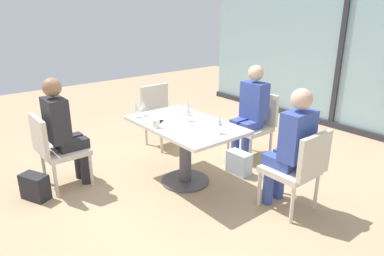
{
  "coord_description": "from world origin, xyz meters",
  "views": [
    {
      "loc": [
        2.92,
        -2.27,
        1.97
      ],
      "look_at": [
        0.0,
        0.1,
        0.65
      ],
      "focal_mm": 32.73,
      "sensor_mm": 36.0,
      "label": 1
    }
  ],
  "objects_px": {
    "person_near_window": "(251,109)",
    "wine_glass_0": "(187,104)",
    "chair_far_left": "(161,112)",
    "chair_front_left": "(55,147)",
    "chair_far_right": "(299,167)",
    "wine_glass_2": "(143,105)",
    "person_front_left": "(63,127)",
    "cell_phone_on_table": "(159,122)",
    "chair_near_window": "(255,122)",
    "person_far_right": "(291,144)",
    "handbag_0": "(239,163)",
    "handbag_1": "(35,187)",
    "coffee_cup": "(156,124)",
    "wine_glass_4": "(188,110)",
    "dining_table_main": "(185,139)",
    "wine_glass_1": "(136,106)",
    "wine_glass_3": "(219,121)"
  },
  "relations": [
    {
      "from": "chair_near_window",
      "to": "wine_glass_0",
      "type": "distance_m",
      "value": 1.08
    },
    {
      "from": "chair_near_window",
      "to": "person_front_left",
      "type": "xyz_separation_m",
      "value": [
        -0.8,
        -2.28,
        0.2
      ]
    },
    {
      "from": "person_far_right",
      "to": "wine_glass_0",
      "type": "bearing_deg",
      "value": -168.45
    },
    {
      "from": "wine_glass_4",
      "to": "cell_phone_on_table",
      "type": "distance_m",
      "value": 0.36
    },
    {
      "from": "person_near_window",
      "to": "chair_near_window",
      "type": "bearing_deg",
      "value": 90.0
    },
    {
      "from": "dining_table_main",
      "to": "chair_front_left",
      "type": "relative_size",
      "value": 1.52
    },
    {
      "from": "wine_glass_2",
      "to": "handbag_0",
      "type": "bearing_deg",
      "value": 48.3
    },
    {
      "from": "chair_front_left",
      "to": "wine_glass_4",
      "type": "distance_m",
      "value": 1.52
    },
    {
      "from": "chair_far_left",
      "to": "person_front_left",
      "type": "distance_m",
      "value": 1.61
    },
    {
      "from": "chair_far_left",
      "to": "wine_glass_4",
      "type": "relative_size",
      "value": 4.7
    },
    {
      "from": "chair_far_right",
      "to": "wine_glass_4",
      "type": "xyz_separation_m",
      "value": [
        -1.23,
        -0.39,
        0.37
      ]
    },
    {
      "from": "chair_near_window",
      "to": "person_far_right",
      "type": "relative_size",
      "value": 0.69
    },
    {
      "from": "cell_phone_on_table",
      "to": "handbag_0",
      "type": "height_order",
      "value": "cell_phone_on_table"
    },
    {
      "from": "wine_glass_4",
      "to": "person_far_right",
      "type": "bearing_deg",
      "value": 19.28
    },
    {
      "from": "wine_glass_0",
      "to": "wine_glass_1",
      "type": "height_order",
      "value": "same"
    },
    {
      "from": "person_near_window",
      "to": "wine_glass_0",
      "type": "bearing_deg",
      "value": -104.4
    },
    {
      "from": "wine_glass_4",
      "to": "wine_glass_1",
      "type": "bearing_deg",
      "value": -141.39
    },
    {
      "from": "chair_near_window",
      "to": "person_near_window",
      "type": "distance_m",
      "value": 0.23
    },
    {
      "from": "coffee_cup",
      "to": "handbag_1",
      "type": "distance_m",
      "value": 1.46
    },
    {
      "from": "dining_table_main",
      "to": "chair_far_left",
      "type": "height_order",
      "value": "chair_far_left"
    },
    {
      "from": "chair_front_left",
      "to": "handbag_0",
      "type": "relative_size",
      "value": 2.9
    },
    {
      "from": "chair_far_right",
      "to": "chair_far_left",
      "type": "xyz_separation_m",
      "value": [
        -2.38,
        0.0,
        0.0
      ]
    },
    {
      "from": "wine_glass_3",
      "to": "person_near_window",
      "type": "bearing_deg",
      "value": 115.33
    },
    {
      "from": "dining_table_main",
      "to": "coffee_cup",
      "type": "bearing_deg",
      "value": -102.19
    },
    {
      "from": "chair_far_right",
      "to": "handbag_0",
      "type": "xyz_separation_m",
      "value": [
        -0.95,
        0.18,
        -0.36
      ]
    },
    {
      "from": "wine_glass_2",
      "to": "wine_glass_3",
      "type": "height_order",
      "value": "same"
    },
    {
      "from": "dining_table_main",
      "to": "chair_far_left",
      "type": "bearing_deg",
      "value": 158.46
    },
    {
      "from": "person_far_right",
      "to": "wine_glass_4",
      "type": "distance_m",
      "value": 1.2
    },
    {
      "from": "cell_phone_on_table",
      "to": "wine_glass_2",
      "type": "bearing_deg",
      "value": 146.6
    },
    {
      "from": "chair_far_right",
      "to": "handbag_1",
      "type": "distance_m",
      "value": 2.75
    },
    {
      "from": "cell_phone_on_table",
      "to": "chair_near_window",
      "type": "bearing_deg",
      "value": 48.33
    },
    {
      "from": "dining_table_main",
      "to": "chair_front_left",
      "type": "height_order",
      "value": "chair_front_left"
    },
    {
      "from": "wine_glass_4",
      "to": "chair_far_right",
      "type": "bearing_deg",
      "value": 17.68
    },
    {
      "from": "chair_far_right",
      "to": "wine_glass_0",
      "type": "bearing_deg",
      "value": -169.32
    },
    {
      "from": "person_front_left",
      "to": "wine_glass_2",
      "type": "relative_size",
      "value": 6.81
    },
    {
      "from": "handbag_0",
      "to": "wine_glass_2",
      "type": "bearing_deg",
      "value": -133.3
    },
    {
      "from": "chair_far_right",
      "to": "wine_glass_2",
      "type": "xyz_separation_m",
      "value": [
        -1.72,
        -0.68,
        0.37
      ]
    },
    {
      "from": "chair_far_left",
      "to": "chair_front_left",
      "type": "bearing_deg",
      "value": -76.81
    },
    {
      "from": "handbag_0",
      "to": "wine_glass_3",
      "type": "bearing_deg",
      "value": -69.03
    },
    {
      "from": "chair_near_window",
      "to": "wine_glass_1",
      "type": "distance_m",
      "value": 1.64
    },
    {
      "from": "chair_far_right",
      "to": "handbag_0",
      "type": "relative_size",
      "value": 2.9
    },
    {
      "from": "chair_far_right",
      "to": "wine_glass_0",
      "type": "height_order",
      "value": "wine_glass_0"
    },
    {
      "from": "chair_front_left",
      "to": "wine_glass_0",
      "type": "relative_size",
      "value": 4.7
    },
    {
      "from": "wine_glass_4",
      "to": "handbag_0",
      "type": "distance_m",
      "value": 0.96
    },
    {
      "from": "cell_phone_on_table",
      "to": "handbag_1",
      "type": "height_order",
      "value": "cell_phone_on_table"
    },
    {
      "from": "chair_far_left",
      "to": "cell_phone_on_table",
      "type": "xyz_separation_m",
      "value": [
        0.98,
        -0.68,
        0.24
      ]
    },
    {
      "from": "dining_table_main",
      "to": "handbag_1",
      "type": "relative_size",
      "value": 4.41
    },
    {
      "from": "chair_far_left",
      "to": "person_far_right",
      "type": "height_order",
      "value": "person_far_right"
    },
    {
      "from": "chair_far_right",
      "to": "cell_phone_on_table",
      "type": "bearing_deg",
      "value": -153.99
    },
    {
      "from": "chair_near_window",
      "to": "chair_far_right",
      "type": "xyz_separation_m",
      "value": [
        1.19,
        -0.72,
        0.0
      ]
    }
  ]
}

